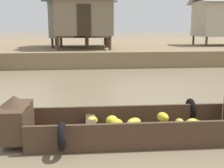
{
  "coord_description": "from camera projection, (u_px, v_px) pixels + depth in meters",
  "views": [
    {
      "loc": [
        0.23,
        -0.73,
        2.23
      ],
      "look_at": [
        1.04,
        6.71,
        0.74
      ],
      "focal_mm": 45.39,
      "sensor_mm": 36.0,
      "label": 1
    }
  ],
  "objects": [
    {
      "name": "stilt_house_mid_left",
      "position": [
        80.0,
        18.0,
        19.79
      ],
      "size": [
        4.8,
        3.7,
        3.92
      ],
      "color": "#4C3826",
      "rests_on": "riverbank_strip"
    },
    {
      "name": "stilt_house_mid_right",
      "position": [
        84.0,
        16.0,
        17.63
      ],
      "size": [
        4.15,
        3.5,
        3.68
      ],
      "color": "#4C3826",
      "rests_on": "riverbank_strip"
    },
    {
      "name": "riverbank_strip",
      "position": [
        78.0,
        48.0,
        25.0
      ],
      "size": [
        160.0,
        20.0,
        0.91
      ],
      "primitive_type": "cube",
      "color": "#7F6B4C",
      "rests_on": "ground"
    },
    {
      "name": "banana_boat",
      "position": [
        136.0,
        124.0,
        5.75
      ],
      "size": [
        5.3,
        1.87,
        0.95
      ],
      "color": "#473323",
      "rests_on": "ground"
    },
    {
      "name": "ground_plane",
      "position": [
        76.0,
        87.0,
        10.87
      ],
      "size": [
        300.0,
        300.0,
        0.0
      ],
      "primitive_type": "plane",
      "color": "#7A6B51"
    }
  ]
}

